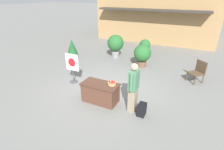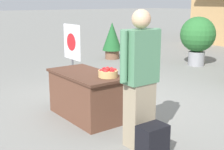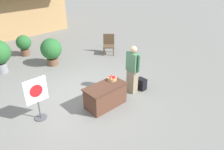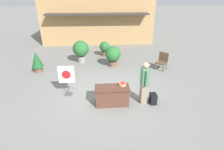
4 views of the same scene
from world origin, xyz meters
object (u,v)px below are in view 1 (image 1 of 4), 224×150
Objects in this scene: potted_plant_near_left at (116,44)px; potted_plant_near_right at (142,54)px; person_visitor at (133,88)px; potted_plant_far_left at (72,48)px; poster_board at (72,67)px; potted_plant_far_right at (145,46)px; apple_basket at (112,83)px; display_table at (100,93)px; backpack at (142,109)px; patio_chair at (198,71)px.

potted_plant_near_left reaches higher than potted_plant_near_right.
person_visitor reaches higher than potted_plant_far_left.
poster_board is 5.41m from potted_plant_far_right.
person_visitor is 1.41× the size of potted_plant_near_right.
person_visitor is (0.84, -0.12, 0.10)m from apple_basket.
display_table reaches higher than backpack.
potted_plant_near_right is (0.34, 3.99, 0.35)m from display_table.
backpack is at bearing 161.64° from person_visitor.
apple_basket is 0.30× the size of patio_chair.
potted_plant_far_right is 1.99m from potted_plant_near_right.
potted_plant_near_left is 2.66m from potted_plant_far_left.
patio_chair is 7.06m from potted_plant_far_left.
poster_board is at bearing -108.96° from potted_plant_far_right.
poster_board is at bearing 156.25° from display_table.
patio_chair is 0.83× the size of potted_plant_far_left.
potted_plant_near_right reaches higher than display_table.
patio_chair is at bearing -13.43° from potted_plant_near_right.
potted_plant_near_left is at bearing -59.09° from person_visitor.
display_table is at bearing -0.00° from person_visitor.
apple_basket is 3.86m from potted_plant_near_right.
person_visitor reaches higher than backpack.
potted_plant_far_left is (-4.34, 3.32, -0.14)m from apple_basket.
poster_board is 1.30× the size of potted_plant_far_right.
potted_plant_far_right reaches higher than backpack.
potted_plant_near_right is (1.95, -0.77, -0.13)m from potted_plant_near_left.
person_visitor is 4.09m from potted_plant_near_right.
potted_plant_far_right is (-3.23, 2.61, 0.07)m from patio_chair.
display_table is 0.61m from apple_basket.
patio_chair is 4.97m from potted_plant_near_left.
potted_plant_near_left is 1.37× the size of potted_plant_far_right.
display_table is 0.97× the size of potted_plant_near_left.
person_visitor is at bearing 0.18° from display_table.
potted_plant_far_left reaches higher than patio_chair.
apple_basket is 0.25× the size of potted_plant_far_left.
potted_plant_far_right is at bearing 32.99° from potted_plant_far_left.
apple_basket is 2.37m from poster_board.
person_visitor is 6.09m from potted_plant_far_right.
potted_plant_near_left is at bearing 177.31° from poster_board.
backpack is at bearing -56.39° from potted_plant_near_left.
potted_plant_near_right is (-0.91, 3.99, -0.17)m from person_visitor.
potted_plant_near_left is (-2.87, 4.75, -0.04)m from person_visitor.
display_table is 4.57m from patio_chair.
display_table is 1.32× the size of potted_plant_far_right.
apple_basket is (0.41, 0.13, 0.42)m from display_table.
backpack is 0.32× the size of poster_board.
potted_plant_far_right is at bearing 90.91° from display_table.
apple_basket is at bearing -84.99° from potted_plant_far_right.
potted_plant_near_left reaches higher than potted_plant_far_right.
potted_plant_near_left is (0.24, 3.94, 0.09)m from poster_board.
potted_plant_near_left reaches higher than backpack.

